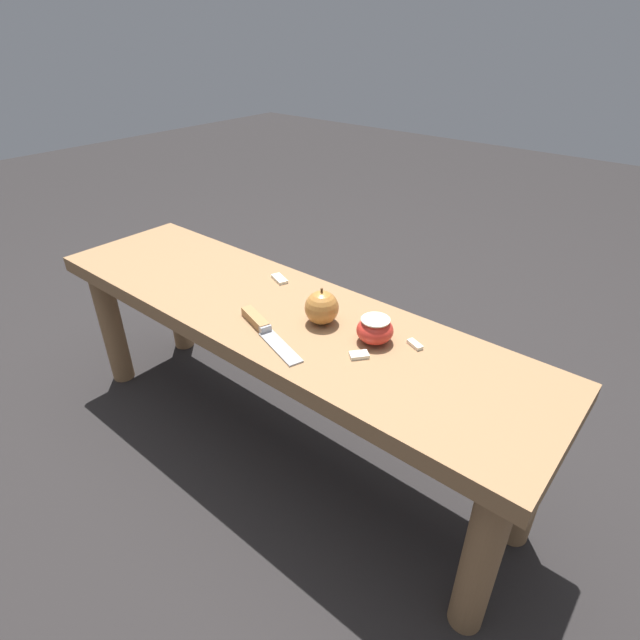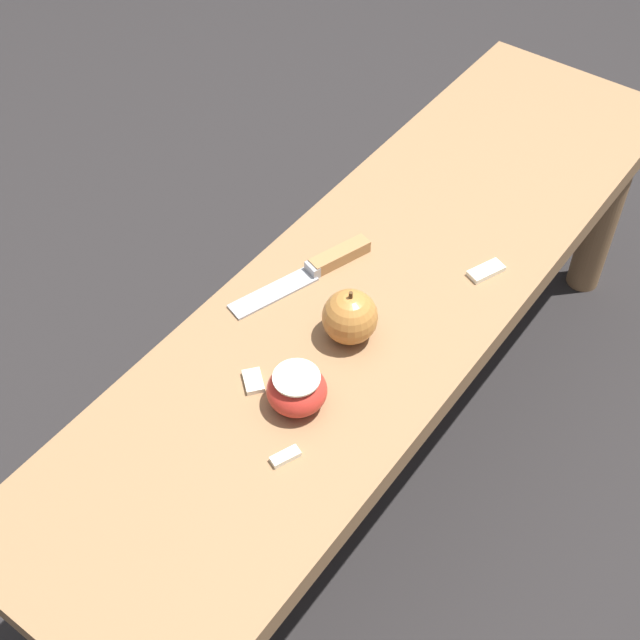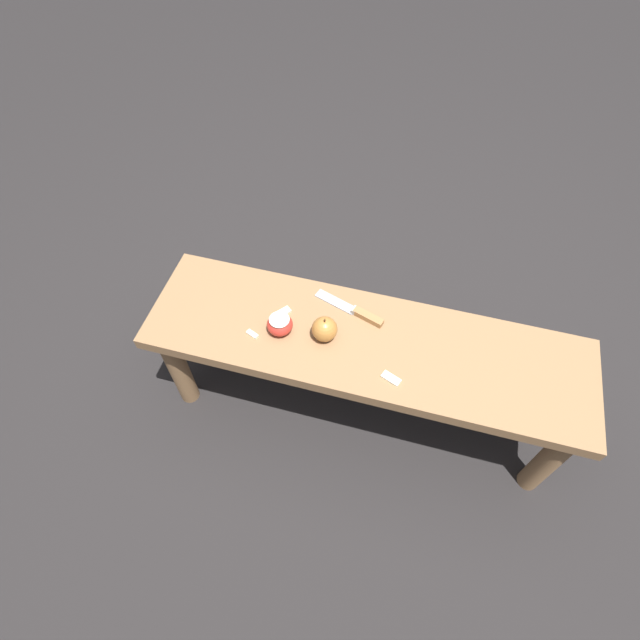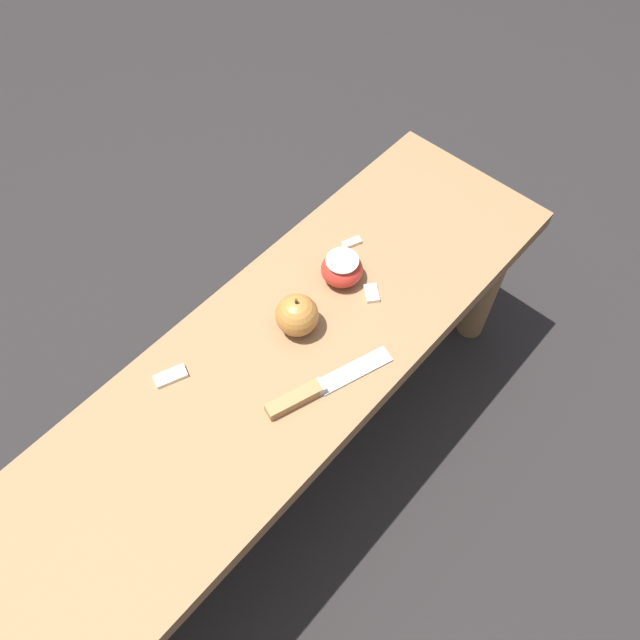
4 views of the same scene
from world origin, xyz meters
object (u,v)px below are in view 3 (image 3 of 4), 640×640
wooden_bench (364,354)px  knife (359,313)px  apple_whole (325,329)px  apple_cut (280,324)px

wooden_bench → knife: bearing=-64.0°
wooden_bench → knife: 0.13m
wooden_bench → apple_whole: size_ratio=15.58×
apple_cut → apple_whole: bearing=-174.7°
knife → apple_cut: (0.21, 0.12, 0.02)m
apple_whole → apple_cut: size_ratio=1.10×
knife → apple_whole: apple_whole is taller
wooden_bench → apple_whole: (0.12, 0.02, 0.11)m
knife → wooden_bench: bearing=134.3°
wooden_bench → knife: (0.04, -0.09, 0.08)m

